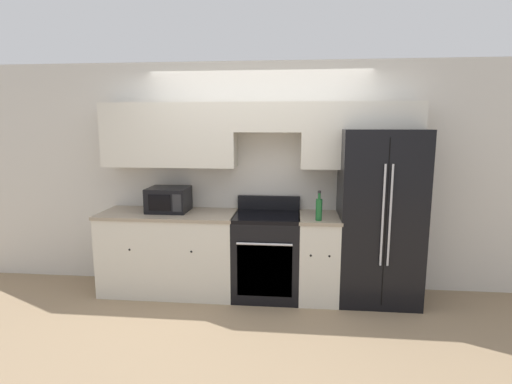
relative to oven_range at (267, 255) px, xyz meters
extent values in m
plane|color=#937A5B|center=(-0.12, -0.31, -0.47)|extent=(12.00, 12.00, 0.00)
cube|color=beige|center=(-0.12, 0.35, 0.83)|extent=(8.00, 0.06, 2.60)
cube|color=beige|center=(-1.11, 0.16, 1.31)|extent=(1.50, 0.33, 0.71)
cube|color=beige|center=(0.00, 0.16, 1.51)|extent=(0.72, 0.33, 0.32)
cube|color=beige|center=(0.99, 0.16, 1.31)|extent=(1.26, 0.33, 0.71)
cube|color=beige|center=(-1.11, 0.00, -0.02)|extent=(1.50, 0.62, 0.89)
cube|color=gray|center=(-1.11, 0.00, 0.44)|extent=(1.53, 0.64, 0.03)
sphere|color=black|center=(-1.45, -0.30, 0.11)|extent=(0.03, 0.03, 0.03)
sphere|color=black|center=(-0.77, -0.30, 0.11)|extent=(0.03, 0.03, 0.03)
cube|color=beige|center=(0.57, 0.00, -0.02)|extent=(0.42, 0.62, 0.89)
cube|color=gray|center=(0.57, 0.00, 0.44)|extent=(0.44, 0.64, 0.03)
sphere|color=black|center=(0.48, -0.30, 0.11)|extent=(0.03, 0.03, 0.03)
sphere|color=black|center=(0.66, -0.30, 0.11)|extent=(0.03, 0.03, 0.03)
cube|color=black|center=(0.00, 0.00, -0.03)|extent=(0.72, 0.62, 0.89)
cube|color=black|center=(0.00, -0.30, -0.07)|extent=(0.58, 0.01, 0.57)
cube|color=black|center=(0.00, 0.00, 0.44)|extent=(0.72, 0.62, 0.04)
cube|color=black|center=(0.00, 0.28, 0.54)|extent=(0.72, 0.04, 0.16)
cylinder|color=silver|center=(0.00, -0.33, 0.22)|extent=(0.58, 0.02, 0.02)
cube|color=black|center=(1.20, 0.03, 0.46)|extent=(0.85, 0.69, 1.85)
cube|color=black|center=(1.20, -0.31, 0.46)|extent=(0.01, 0.01, 1.71)
cylinder|color=#B7B7BC|center=(1.17, -0.33, 0.55)|extent=(0.02, 0.02, 1.02)
cylinder|color=#B7B7BC|center=(1.24, -0.33, 0.55)|extent=(0.02, 0.02, 1.02)
cube|color=black|center=(-1.12, 0.07, 0.59)|extent=(0.45, 0.39, 0.27)
cube|color=black|center=(-1.16, -0.13, 0.59)|extent=(0.25, 0.01, 0.18)
cube|color=#262628|center=(-0.97, -0.13, 0.59)|extent=(0.10, 0.01, 0.19)
cylinder|color=#195928|center=(0.55, -0.21, 0.57)|extent=(0.07, 0.07, 0.22)
cylinder|color=#195928|center=(0.55, -0.21, 0.71)|extent=(0.03, 0.03, 0.06)
cylinder|color=black|center=(0.55, -0.21, 0.75)|extent=(0.03, 0.03, 0.02)
camera|label=1|loc=(0.31, -4.25, 1.44)|focal=28.00mm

